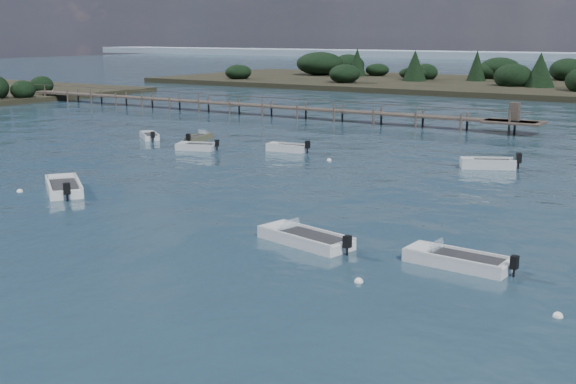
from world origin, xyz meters
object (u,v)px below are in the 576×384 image
Objects in this scene: dinghy_extra_b at (199,139)px; tender_far_grey_b at (488,165)px; tender_far_white at (287,149)px; dinghy_mid_white_a at (305,240)px; dinghy_mid_white_b at (457,262)px; tender_far_grey at (149,137)px; dinghy_extra_a at (196,148)px; jetty at (267,106)px; dinghy_mid_grey at (64,189)px.

tender_far_grey_b reaches higher than dinghy_extra_b.
dinghy_mid_white_a is at bearing -55.35° from tender_far_white.
tender_far_grey is at bearing 150.92° from dinghy_mid_white_b.
tender_far_white is 14.56m from tender_far_grey_b.
tender_far_grey_b reaches higher than dinghy_extra_a.
jetty reaches higher than tender_far_grey.
tender_far_grey_b is at bearing 48.39° from dinghy_mid_grey.
dinghy_mid_white_b is 1.13× the size of tender_far_grey_b.
dinghy_mid_grey is 22.57m from dinghy_mid_white_b.
tender_far_white is 6.78m from dinghy_extra_a.
tender_far_grey_b is at bearing 4.94° from tender_far_white.
tender_far_grey is at bearing 144.63° from dinghy_mid_white_a.
tender_far_grey is at bearing 120.31° from dinghy_mid_grey.
dinghy_extra_a is 0.77× the size of dinghy_mid_white_b.
dinghy_mid_white_b is (25.84, -15.92, -0.00)m from dinghy_extra_a.
dinghy_extra_b is 30.08m from dinghy_mid_white_a.
tender_far_grey is 27.56m from tender_far_grey_b.
dinghy_mid_grey reaches higher than dinghy_mid_white_a.
dinghy_extra_a is 21.00m from tender_far_grey_b.
dinghy_mid_white_a is at bearing -42.02° from dinghy_extra_b.
tender_far_grey_b is (1.01, 20.78, 0.05)m from dinghy_mid_white_a.
tender_far_grey is 20.23m from dinghy_mid_grey.
dinghy_mid_white_a reaches higher than dinghy_mid_white_b.
dinghy_mid_white_a is (13.49, -19.52, -0.02)m from tender_far_white.
dinghy_mid_grey is at bearing -98.67° from tender_far_white.
dinghy_extra_a is 30.35m from dinghy_mid_white_b.
tender_far_grey is at bearing -162.04° from dinghy_extra_b.
dinghy_mid_grey is at bearing -72.29° from jetty.
tender_far_white is 1.03× the size of dinghy_extra_a.
dinghy_mid_white_a is (-6.29, -0.57, 0.00)m from dinghy_mid_white_b.
dinghy_extra_b reaches higher than dinghy_mid_white_b.
jetty is (-8.44, 21.57, 0.85)m from dinghy_extra_a.
tender_far_grey is (-12.98, -0.73, -0.02)m from tender_far_white.
tender_far_grey is 0.91× the size of dinghy_extra_b.
dinghy_mid_white_a is 1.22× the size of tender_far_grey_b.
dinghy_mid_white_a is (22.35, -20.14, -0.01)m from dinghy_extra_b.
tender_far_grey_b reaches higher than tender_far_grey.
jetty is at bearing 107.71° from dinghy_mid_grey.
tender_far_white is at bearing -51.97° from jetty.
dinghy_mid_grey is at bearing 178.08° from dinghy_mid_white_b.
tender_far_white reaches higher than dinghy_extra_b.
jetty is at bearing 132.44° from dinghy_mid_white_b.
jetty reaches higher than dinghy_mid_grey.
dinghy_mid_grey is 38.57m from jetty.
dinghy_extra_a is 0.99× the size of dinghy_extra_b.
jetty is (-14.50, 18.54, 0.82)m from tender_far_white.
tender_far_grey_b is at bearing 87.22° from dinghy_mid_white_a.
dinghy_extra_b is 0.87× the size of tender_far_grey_b.
jetty is (-1.52, 19.27, 0.84)m from tender_far_grey.
tender_far_grey is at bearing -85.50° from jetty.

